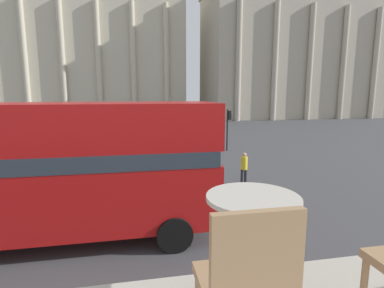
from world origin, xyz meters
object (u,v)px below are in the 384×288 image
(plaza_building_left, at_px, (86,54))
(traffic_light_mid, at_px, (228,124))
(pedestrian_yellow, at_px, (244,167))
(pedestrian_blue, at_px, (10,150))
(cafe_chair_0, at_px, (246,284))
(plaza_building_right, at_px, (289,56))
(double_decker_bus, at_px, (19,169))
(pedestrian_white, at_px, (104,126))
(cafe_dining_table, at_px, (252,225))
(traffic_light_near, at_px, (87,143))

(plaza_building_left, relative_size, traffic_light_mid, 11.18)
(traffic_light_mid, distance_m, pedestrian_yellow, 9.09)
(pedestrian_blue, bearing_deg, cafe_chair_0, 88.44)
(plaza_building_right, height_order, pedestrian_blue, plaza_building_right)
(double_decker_bus, relative_size, cafe_chair_0, 12.45)
(plaza_building_left, distance_m, traffic_light_mid, 42.18)
(plaza_building_right, bearing_deg, traffic_light_mid, -124.48)
(cafe_chair_0, bearing_deg, plaza_building_right, 67.17)
(pedestrian_white, bearing_deg, pedestrian_blue, 175.28)
(pedestrian_yellow, bearing_deg, plaza_building_right, -112.75)
(cafe_dining_table, distance_m, cafe_chair_0, 0.59)
(traffic_light_near, relative_size, pedestrian_white, 2.00)
(cafe_dining_table, relative_size, plaza_building_left, 0.02)
(cafe_chair_0, bearing_deg, double_decker_bus, 121.10)
(plaza_building_left, xyz_separation_m, pedestrian_yellow, (13.53, -46.81, -10.81))
(cafe_dining_table, relative_size, pedestrian_white, 0.43)
(cafe_dining_table, height_order, plaza_building_right, plaza_building_right)
(double_decker_bus, height_order, traffic_light_mid, double_decker_bus)
(cafe_dining_table, relative_size, cafe_chair_0, 0.80)
(cafe_dining_table, xyz_separation_m, pedestrian_yellow, (4.43, 11.67, -2.65))
(cafe_dining_table, height_order, traffic_light_near, cafe_dining_table)
(pedestrian_white, bearing_deg, cafe_chair_0, -160.37)
(traffic_light_mid, relative_size, pedestrian_yellow, 2.00)
(double_decker_bus, distance_m, plaza_building_right, 56.32)
(double_decker_bus, distance_m, cafe_dining_table, 8.39)
(plaza_building_left, height_order, traffic_light_near, plaza_building_left)
(plaza_building_left, distance_m, pedestrian_yellow, 49.91)
(cafe_chair_0, relative_size, traffic_light_mid, 0.28)
(double_decker_bus, relative_size, traffic_light_mid, 3.52)
(plaza_building_left, height_order, pedestrian_yellow, plaza_building_left)
(traffic_light_near, bearing_deg, pedestrian_white, 93.15)
(pedestrian_white, xyz_separation_m, pedestrian_yellow, (8.33, -19.52, -0.06))
(traffic_light_mid, distance_m, pedestrian_white, 14.94)
(pedestrian_blue, bearing_deg, pedestrian_yellow, 129.07)
(double_decker_bus, distance_m, plaza_building_left, 52.31)
(cafe_chair_0, relative_size, plaza_building_right, 0.03)
(double_decker_bus, relative_size, pedestrian_white, 6.64)
(traffic_light_mid, xyz_separation_m, pedestrian_yellow, (-2.00, -8.79, -1.20))
(cafe_dining_table, xyz_separation_m, pedestrian_white, (-3.90, 31.19, -2.59))
(plaza_building_right, xyz_separation_m, traffic_light_near, (-31.25, -40.40, -9.13))
(cafe_dining_table, distance_m, pedestrian_blue, 19.78)
(cafe_dining_table, bearing_deg, traffic_light_mid, 72.57)
(traffic_light_near, distance_m, pedestrian_white, 19.21)
(cafe_chair_0, bearing_deg, cafe_dining_table, 70.85)
(cafe_dining_table, height_order, cafe_chair_0, cafe_chair_0)
(cafe_dining_table, bearing_deg, pedestrian_yellow, 69.23)
(traffic_light_near, relative_size, pedestrian_blue, 1.93)
(plaza_building_left, xyz_separation_m, pedestrian_white, (5.20, -27.29, -10.74))
(double_decker_bus, relative_size, traffic_light_near, 3.31)
(cafe_dining_table, distance_m, traffic_light_mid, 21.49)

